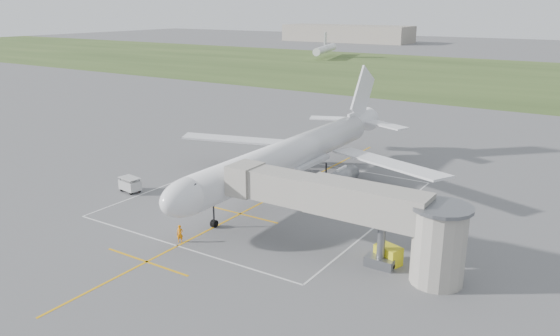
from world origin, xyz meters
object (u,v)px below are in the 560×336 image
Objects in this scene: baggage_cart at (130,185)px; gpu_unit at (388,255)px; ramp_worker_nose at (180,234)px; jet_bridge at (358,211)px; ramp_worker_wing at (255,175)px; airliner at (292,154)px.

gpu_unit is at bearing 6.48° from baggage_cart.
baggage_cart reaches higher than ramp_worker_nose.
gpu_unit is at bearing 19.68° from jet_bridge.
gpu_unit is 1.48× the size of ramp_worker_wing.
gpu_unit is 0.91× the size of baggage_cart.
ramp_worker_nose is (-0.37, -19.95, -3.51)m from airliner.
gpu_unit is at bearing -8.71° from ramp_worker_nose.
ramp_worker_wing is at bearing 146.71° from jet_bridge.
baggage_cart is at bearing -142.35° from airliner.
baggage_cart is 1.62× the size of ramp_worker_nose.
baggage_cart is 15.80m from ramp_worker_wing.
airliner is 26.42× the size of ramp_worker_nose.
ramp_worker_wing is (10.63, 11.69, -0.07)m from baggage_cart.
jet_bridge is at bearing -42.19° from airliner.
baggage_cart is at bearing 125.15° from ramp_worker_nose.
ramp_worker_wing is at bearing 56.04° from baggage_cart.
jet_bridge is at bearing -8.74° from ramp_worker_nose.
jet_bridge is 13.30× the size of ramp_worker_wing.
airliner is 6.29m from ramp_worker_wing.
jet_bridge is 8.96× the size of gpu_unit.
jet_bridge reaches higher than gpu_unit.
jet_bridge is 8.16× the size of baggage_cart.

